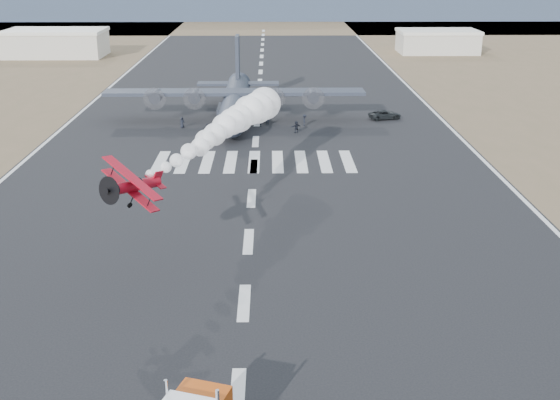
{
  "coord_description": "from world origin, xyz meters",
  "views": [
    {
      "loc": [
        2.06,
        -36.01,
        25.51
      ],
      "look_at": [
        2.93,
        24.18,
        4.0
      ],
      "focal_mm": 45.0,
      "sensor_mm": 36.0,
      "label": 1
    }
  ],
  "objects_px": {
    "crew_c": "(305,120)",
    "crew_h": "(254,118)",
    "hangar_right": "(437,41)",
    "crew_b": "(222,123)",
    "crew_f": "(296,127)",
    "support_vehicle": "(385,115)",
    "crew_e": "(182,123)",
    "crew_d": "(207,129)",
    "crew_a": "(267,119)",
    "hangar_left": "(56,43)",
    "aerobatic_biplane": "(133,186)",
    "transport_aircraft": "(235,99)",
    "crew_g": "(261,121)"
  },
  "relations": [
    {
      "from": "hangar_left",
      "to": "crew_g",
      "type": "height_order",
      "value": "hangar_left"
    },
    {
      "from": "hangar_right",
      "to": "crew_e",
      "type": "height_order",
      "value": "hangar_right"
    },
    {
      "from": "aerobatic_biplane",
      "to": "crew_a",
      "type": "height_order",
      "value": "aerobatic_biplane"
    },
    {
      "from": "crew_c",
      "to": "crew_h",
      "type": "relative_size",
      "value": 0.98
    },
    {
      "from": "crew_b",
      "to": "crew_g",
      "type": "relative_size",
      "value": 0.93
    },
    {
      "from": "crew_b",
      "to": "crew_f",
      "type": "bearing_deg",
      "value": 9.62
    },
    {
      "from": "aerobatic_biplane",
      "to": "crew_e",
      "type": "distance_m",
      "value": 52.22
    },
    {
      "from": "crew_a",
      "to": "crew_g",
      "type": "relative_size",
      "value": 1.07
    },
    {
      "from": "crew_d",
      "to": "crew_f",
      "type": "bearing_deg",
      "value": 5.02
    },
    {
      "from": "crew_a",
      "to": "crew_d",
      "type": "height_order",
      "value": "crew_a"
    },
    {
      "from": "crew_b",
      "to": "crew_e",
      "type": "bearing_deg",
      "value": -160.07
    },
    {
      "from": "crew_b",
      "to": "crew_h",
      "type": "xyz_separation_m",
      "value": [
        4.94,
        2.67,
        0.11
      ]
    },
    {
      "from": "crew_c",
      "to": "crew_d",
      "type": "distance_m",
      "value": 15.45
    },
    {
      "from": "aerobatic_biplane",
      "to": "hangar_right",
      "type": "bearing_deg",
      "value": 85.76
    },
    {
      "from": "crew_c",
      "to": "crew_g",
      "type": "bearing_deg",
      "value": 88.67
    },
    {
      "from": "crew_c",
      "to": "crew_h",
      "type": "height_order",
      "value": "crew_h"
    },
    {
      "from": "aerobatic_biplane",
      "to": "support_vehicle",
      "type": "xyz_separation_m",
      "value": [
        29.19,
        57.03,
        -7.23
      ]
    },
    {
      "from": "support_vehicle",
      "to": "crew_a",
      "type": "bearing_deg",
      "value": 86.73
    },
    {
      "from": "transport_aircraft",
      "to": "crew_c",
      "type": "xyz_separation_m",
      "value": [
        10.82,
        -5.55,
        -2.15
      ]
    },
    {
      "from": "hangar_right",
      "to": "crew_c",
      "type": "distance_m",
      "value": 89.54
    },
    {
      "from": "crew_d",
      "to": "crew_e",
      "type": "xyz_separation_m",
      "value": [
        -4.17,
        4.4,
        -0.02
      ]
    },
    {
      "from": "hangar_right",
      "to": "support_vehicle",
      "type": "relative_size",
      "value": 4.01
    },
    {
      "from": "hangar_left",
      "to": "crew_d",
      "type": "relative_size",
      "value": 14.76
    },
    {
      "from": "hangar_right",
      "to": "crew_b",
      "type": "distance_m",
      "value": 96.84
    },
    {
      "from": "crew_f",
      "to": "support_vehicle",
      "type": "bearing_deg",
      "value": 177.53
    },
    {
      "from": "hangar_left",
      "to": "crew_c",
      "type": "bearing_deg",
      "value": -51.91
    },
    {
      "from": "support_vehicle",
      "to": "hangar_right",
      "type": "bearing_deg",
      "value": -33.42
    },
    {
      "from": "hangar_left",
      "to": "crew_e",
      "type": "distance_m",
      "value": 86.88
    },
    {
      "from": "crew_e",
      "to": "crew_h",
      "type": "height_order",
      "value": "crew_h"
    },
    {
      "from": "aerobatic_biplane",
      "to": "crew_h",
      "type": "height_order",
      "value": "aerobatic_biplane"
    },
    {
      "from": "transport_aircraft",
      "to": "crew_d",
      "type": "bearing_deg",
      "value": -108.75
    },
    {
      "from": "crew_e",
      "to": "crew_f",
      "type": "bearing_deg",
      "value": -43.22
    },
    {
      "from": "crew_g",
      "to": "crew_f",
      "type": "bearing_deg",
      "value": -104.37
    },
    {
      "from": "transport_aircraft",
      "to": "crew_h",
      "type": "distance_m",
      "value": 5.67
    },
    {
      "from": "aerobatic_biplane",
      "to": "crew_f",
      "type": "height_order",
      "value": "aerobatic_biplane"
    },
    {
      "from": "crew_b",
      "to": "crew_c",
      "type": "relative_size",
      "value": 0.9
    },
    {
      "from": "crew_h",
      "to": "support_vehicle",
      "type": "bearing_deg",
      "value": -42.19
    },
    {
      "from": "transport_aircraft",
      "to": "crew_d",
      "type": "xyz_separation_m",
      "value": [
        -3.66,
        -10.91,
        -2.2
      ]
    },
    {
      "from": "support_vehicle",
      "to": "crew_f",
      "type": "xyz_separation_m",
      "value": [
        -14.5,
        -8.56,
        0.16
      ]
    },
    {
      "from": "transport_aircraft",
      "to": "support_vehicle",
      "type": "bearing_deg",
      "value": -2.97
    },
    {
      "from": "hangar_right",
      "to": "crew_e",
      "type": "relative_size",
      "value": 12.64
    },
    {
      "from": "aerobatic_biplane",
      "to": "crew_f",
      "type": "relative_size",
      "value": 3.38
    },
    {
      "from": "hangar_right",
      "to": "crew_c",
      "type": "relative_size",
      "value": 11.54
    },
    {
      "from": "transport_aircraft",
      "to": "support_vehicle",
      "type": "relative_size",
      "value": 7.95
    },
    {
      "from": "crew_g",
      "to": "crew_e",
      "type": "bearing_deg",
      "value": 113.94
    },
    {
      "from": "crew_d",
      "to": "hangar_left",
      "type": "bearing_deg",
      "value": 118.77
    },
    {
      "from": "support_vehicle",
      "to": "crew_b",
      "type": "bearing_deg",
      "value": 87.7
    },
    {
      "from": "crew_g",
      "to": "crew_h",
      "type": "height_order",
      "value": "crew_h"
    },
    {
      "from": "crew_a",
      "to": "hangar_left",
      "type": "bearing_deg",
      "value": 133.31
    },
    {
      "from": "crew_b",
      "to": "crew_d",
      "type": "xyz_separation_m",
      "value": [
        -1.83,
        -4.0,
        0.03
      ]
    }
  ]
}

